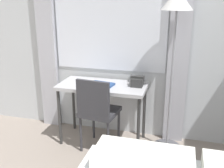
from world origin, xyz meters
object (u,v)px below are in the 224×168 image
object	(u,v)px
standing_lamp	(176,23)
telephone	(137,81)
desk_chair	(98,109)
book	(101,85)
desk	(103,91)

from	to	relation	value
standing_lamp	telephone	xyz separation A→B (m)	(-0.38, 0.02, -0.67)
desk_chair	telephone	distance (m)	0.56
standing_lamp	book	distance (m)	1.07
telephone	desk	bearing A→B (deg)	-171.48
desk	desk_chair	world-z (taller)	desk_chair
desk_chair	standing_lamp	size ratio (longest dim) A/B	0.49
desk	book	bearing A→B (deg)	-93.54
standing_lamp	desk_chair	bearing A→B (deg)	-162.09
desk	desk_chair	distance (m)	0.26
standing_lamp	book	world-z (taller)	standing_lamp
desk_chair	book	xyz separation A→B (m)	(-0.01, 0.16, 0.24)
desk	telephone	world-z (taller)	telephone
book	desk_chair	bearing A→B (deg)	-86.83
standing_lamp	book	xyz separation A→B (m)	(-0.79, -0.09, -0.72)
telephone	book	size ratio (longest dim) A/B	0.53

